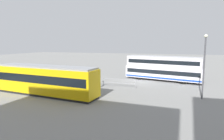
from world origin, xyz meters
name	(u,v)px	position (x,y,z in m)	size (l,w,h in m)	color
ground_plane	(142,81)	(0.00, 0.00, 0.00)	(160.00, 160.00, 0.00)	gray
double_decker_bus	(163,68)	(-3.02, -1.73, 1.98)	(12.06, 5.02, 3.84)	silver
tram_yellow	(46,80)	(9.24, 11.08, 1.74)	(13.03, 3.76, 3.36)	#E5B70C
pedestrian_near_railing	(99,80)	(4.76, 5.90, 1.00)	(0.37, 0.37, 1.73)	#33384C
pedestrian_railing	(103,80)	(4.59, 4.65, 0.75)	(9.16, 0.12, 1.08)	gray
info_sign	(81,73)	(8.34, 4.06, 1.53)	(1.10, 0.35, 2.22)	slate
street_lamp	(204,62)	(-7.63, 7.44, 3.97)	(0.36, 0.36, 6.78)	#4C4C51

